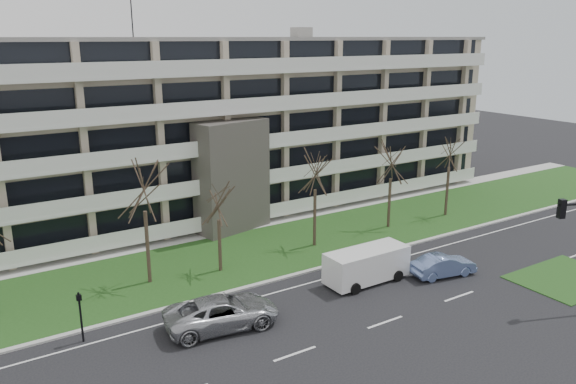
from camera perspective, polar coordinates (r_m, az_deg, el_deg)
ground at (r=32.48m, az=9.84°, el=-12.91°), size 160.00×160.00×0.00m
grass_verge at (r=42.00m, az=-2.15°, el=-5.86°), size 90.00×10.00×0.06m
curb at (r=38.08m, az=1.69°, el=-8.14°), size 90.00×0.35×0.12m
sidewalk at (r=46.54m, az=-5.59°, el=-3.74°), size 90.00×2.00×0.08m
grass_median at (r=41.49m, az=26.43°, el=-7.85°), size 7.00×5.00×0.06m
lane_edge_line at (r=36.98m, az=3.01°, el=-8.99°), size 90.00×0.12×0.01m
apartment_building at (r=50.73m, az=-9.35°, el=6.56°), size 60.50×15.10×18.75m
silver_pickup at (r=31.39m, az=-6.70°, el=-12.04°), size 6.61×3.76×1.74m
blue_sedan at (r=38.80m, az=15.50°, el=-7.20°), size 4.61×2.36×1.45m
white_van at (r=36.71m, az=8.10°, el=-7.09°), size 5.68×2.37×2.20m
pedestrian_signal at (r=31.28m, az=-20.36°, el=-11.23°), size 0.27×0.21×2.78m
tree_2 at (r=35.58m, az=-14.52°, el=0.98°), size 4.31×4.31×8.62m
tree_3 at (r=36.97m, az=-7.11°, el=-0.76°), size 3.25×3.25×6.50m
tree_4 at (r=41.06m, az=2.80°, el=2.54°), size 3.94×3.94×7.88m
tree_5 at (r=46.05m, az=10.47°, el=3.30°), size 3.73×3.73×7.45m
tree_6 at (r=50.34m, az=16.18°, el=4.35°), size 3.93×3.93×7.87m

